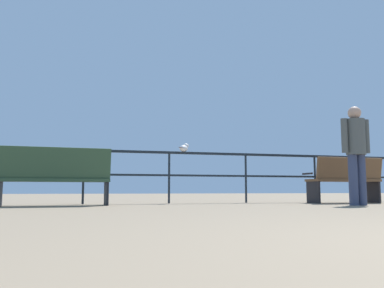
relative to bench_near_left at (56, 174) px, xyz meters
The scene contains 5 objects.
pier_railing 3.10m from the bench_near_left, 15.49° to the left, with size 21.78×0.05×1.05m.
bench_near_left is the anchor object (origin of this frame).
bench_near_right 5.68m from the bench_near_left, ahead, with size 1.51×0.67×0.93m.
person_by_bench 5.23m from the bench_near_left, 12.51° to the right, with size 0.56×0.34×1.75m.
seagull_on_rail 2.67m from the bench_near_left, 18.90° to the left, with size 0.29×0.34×0.18m.
Camera 1 is at (-2.68, -0.61, 0.27)m, focal length 38.57 mm.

